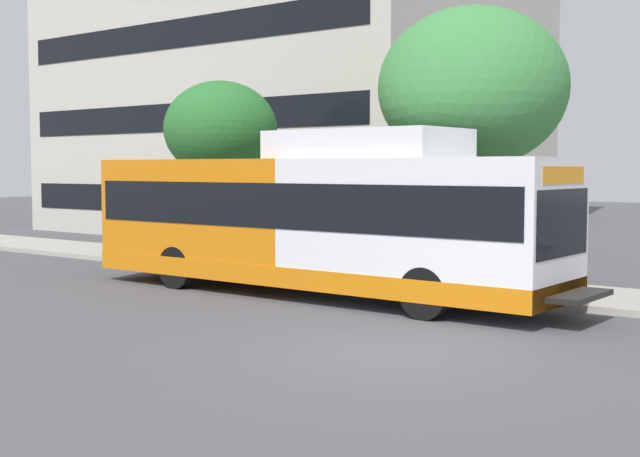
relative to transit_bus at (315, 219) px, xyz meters
The scene contains 6 objects.
ground_plane 5.50m from the transit_bus, 140.39° to the left, with size 120.00×120.00×0.00m, color #4C4C51.
sidewalk_curb 3.64m from the transit_bus, 24.13° to the left, with size 3.00×56.00×0.14m, color #A8A399.
transit_bus is the anchor object (origin of this frame).
street_tree_near_stop 5.15m from the transit_bus, 27.58° to the right, with size 4.55×4.55×6.56m.
street_tree_mid_block 8.40m from the transit_bus, 59.42° to the left, with size 3.49×3.49×5.39m.
lattice_comm_tower 34.60m from the transit_bus, 65.68° to the left, with size 1.10×1.10×29.85m.
Camera 1 is at (-10.88, -7.05, 2.85)m, focal length 47.93 mm.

